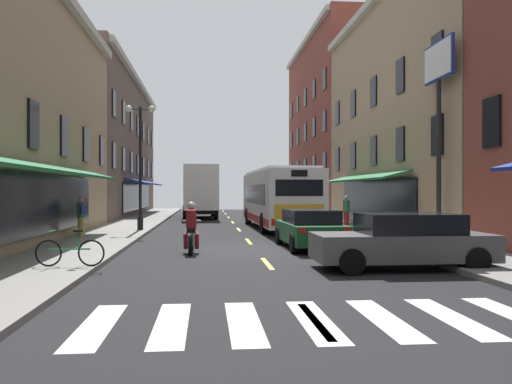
{
  "coord_description": "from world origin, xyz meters",
  "views": [
    {
      "loc": [
        -1.67,
        -18.11,
        2.01
      ],
      "look_at": [
        0.81,
        8.48,
        1.96
      ],
      "focal_mm": 37.31,
      "sensor_mm": 36.0,
      "label": 1
    }
  ],
  "objects": [
    {
      "name": "ground_plane",
      "position": [
        0.0,
        0.0,
        -0.05
      ],
      "size": [
        34.8,
        80.0,
        0.1
      ],
      "primitive_type": "cube",
      "color": "black"
    },
    {
      "name": "lane_centre_dashes",
      "position": [
        0.0,
        -0.25,
        0.0
      ],
      "size": [
        0.14,
        73.9,
        0.01
      ],
      "color": "#DBCC4C",
      "rests_on": "ground"
    },
    {
      "name": "crosswalk_near",
      "position": [
        0.0,
        -10.0,
        0.0
      ],
      "size": [
        7.1,
        2.8,
        0.01
      ],
      "color": "silver",
      "rests_on": "ground"
    },
    {
      "name": "sidewalk_left",
      "position": [
        -5.9,
        0.0,
        0.07
      ],
      "size": [
        3.0,
        80.0,
        0.14
      ],
      "primitive_type": "cube",
      "color": "gray",
      "rests_on": "ground"
    },
    {
      "name": "sidewalk_right",
      "position": [
        5.9,
        0.0,
        0.07
      ],
      "size": [
        3.0,
        80.0,
        0.14
      ],
      "primitive_type": "cube",
      "color": "gray",
      "rests_on": "ground"
    },
    {
      "name": "billboard_sign",
      "position": [
        7.05,
        1.18,
        5.71
      ],
      "size": [
        0.4,
        2.39,
        7.51
      ],
      "color": "black",
      "rests_on": "sidewalk_right"
    },
    {
      "name": "transit_bus",
      "position": [
        2.09,
        9.92,
        1.64
      ],
      "size": [
        2.85,
        11.74,
        3.12
      ],
      "color": "silver",
      "rests_on": "ground"
    },
    {
      "name": "box_truck",
      "position": [
        -2.17,
        21.3,
        1.99
      ],
      "size": [
        2.74,
        7.38,
        3.85
      ],
      "color": "black",
      "rests_on": "ground"
    },
    {
      "name": "sedan_near",
      "position": [
        3.39,
        -4.85,
        0.72
      ],
      "size": [
        4.54,
        1.98,
        1.43
      ],
      "color": "#515154",
      "rests_on": "ground"
    },
    {
      "name": "sedan_mid",
      "position": [
        -2.29,
        31.86,
        0.7
      ],
      "size": [
        2.09,
        4.55,
        1.37
      ],
      "color": "#515154",
      "rests_on": "ground"
    },
    {
      "name": "sedan_far",
      "position": [
        1.93,
        0.21,
        0.7
      ],
      "size": [
        1.98,
        4.48,
        1.36
      ],
      "color": "#144723",
      "rests_on": "ground"
    },
    {
      "name": "motorcycle_rider",
      "position": [
        -2.16,
        -0.76,
        0.71
      ],
      "size": [
        0.62,
        2.07,
        1.66
      ],
      "color": "black",
      "rests_on": "ground"
    },
    {
      "name": "bicycle_near",
      "position": [
        -5.04,
        -4.58,
        0.5
      ],
      "size": [
        1.71,
        0.48,
        0.91
      ],
      "color": "black",
      "rests_on": "sidewalk_left"
    },
    {
      "name": "pedestrian_near",
      "position": [
        -6.77,
        4.19,
        0.99
      ],
      "size": [
        0.47,
        0.52,
        1.61
      ],
      "rotation": [
        0.0,
        0.0,
        0.62
      ],
      "color": "#B29947",
      "rests_on": "sidewalk_left"
    },
    {
      "name": "pedestrian_mid",
      "position": [
        5.63,
        9.16,
        0.97
      ],
      "size": [
        0.36,
        0.36,
        1.63
      ],
      "rotation": [
        0.0,
        0.0,
        4.0
      ],
      "color": "maroon",
      "rests_on": "sidewalk_right"
    },
    {
      "name": "street_lamp_twin",
      "position": [
        -4.87,
        8.0,
        3.45
      ],
      "size": [
        1.42,
        0.32,
        6.01
      ],
      "color": "black",
      "rests_on": "sidewalk_left"
    }
  ]
}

